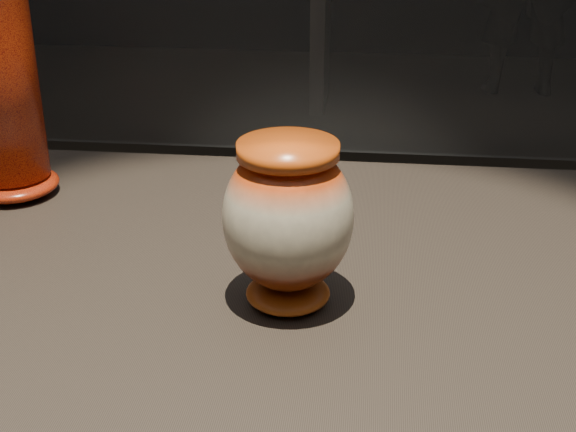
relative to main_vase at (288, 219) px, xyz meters
name	(u,v)px	position (x,y,z in m)	size (l,w,h in m)	color
main_vase	(288,219)	(0.00, 0.00, 0.00)	(0.16, 0.16, 0.19)	#631F08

